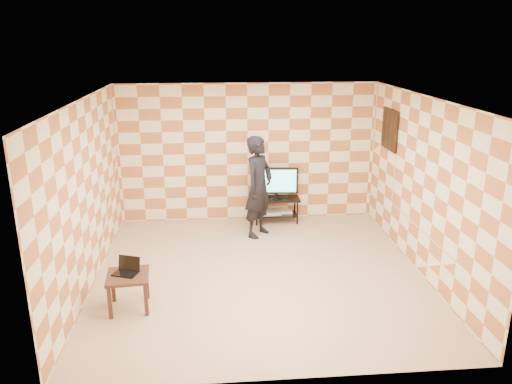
% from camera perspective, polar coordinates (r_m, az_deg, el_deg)
% --- Properties ---
extents(floor, '(5.00, 5.00, 0.00)m').
position_cam_1_polar(floor, '(7.86, 0.39, -9.35)').
color(floor, tan).
rests_on(floor, ground).
extents(wall_back, '(5.00, 0.02, 2.70)m').
position_cam_1_polar(wall_back, '(9.75, -0.97, 4.47)').
color(wall_back, beige).
rests_on(wall_back, ground).
extents(wall_front, '(5.00, 0.02, 2.70)m').
position_cam_1_polar(wall_front, '(5.03, 3.11, -8.43)').
color(wall_front, beige).
rests_on(wall_front, ground).
extents(wall_left, '(0.02, 5.00, 2.70)m').
position_cam_1_polar(wall_left, '(7.55, -18.85, -0.41)').
color(wall_left, beige).
rests_on(wall_left, ground).
extents(wall_right, '(0.02, 5.00, 2.70)m').
position_cam_1_polar(wall_right, '(7.97, 18.60, 0.55)').
color(wall_right, beige).
rests_on(wall_right, ground).
extents(ceiling, '(5.00, 5.00, 0.02)m').
position_cam_1_polar(ceiling, '(7.06, 0.43, 10.59)').
color(ceiling, white).
rests_on(ceiling, wall_back).
extents(wall_art, '(0.04, 0.72, 0.72)m').
position_cam_1_polar(wall_art, '(9.23, 15.05, 6.92)').
color(wall_art, black).
rests_on(wall_art, wall_right).
extents(tv_stand, '(0.91, 0.41, 0.50)m').
position_cam_1_polar(tv_stand, '(9.82, 2.31, -1.44)').
color(tv_stand, black).
rests_on(tv_stand, floor).
extents(tv, '(0.85, 0.18, 0.61)m').
position_cam_1_polar(tv, '(9.68, 2.35, 1.22)').
color(tv, black).
rests_on(tv, tv_stand).
extents(dvd_player, '(0.40, 0.30, 0.06)m').
position_cam_1_polar(dvd_player, '(9.86, 1.69, -2.34)').
color(dvd_player, '#AFAFB1').
rests_on(dvd_player, tv_stand).
extents(game_console, '(0.24, 0.18, 0.05)m').
position_cam_1_polar(game_console, '(9.93, 3.49, -2.25)').
color(game_console, silver).
rests_on(game_console, tv_stand).
extents(side_table, '(0.60, 0.60, 0.50)m').
position_cam_1_polar(side_table, '(6.98, -14.41, -9.80)').
color(side_table, '#331C13').
rests_on(side_table, floor).
extents(laptop, '(0.38, 0.34, 0.21)m').
position_cam_1_polar(laptop, '(6.99, -14.52, -8.54)').
color(laptop, black).
rests_on(laptop, side_table).
extents(person, '(0.76, 0.81, 1.86)m').
position_cam_1_polar(person, '(9.00, 0.31, 0.59)').
color(person, black).
rests_on(person, floor).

